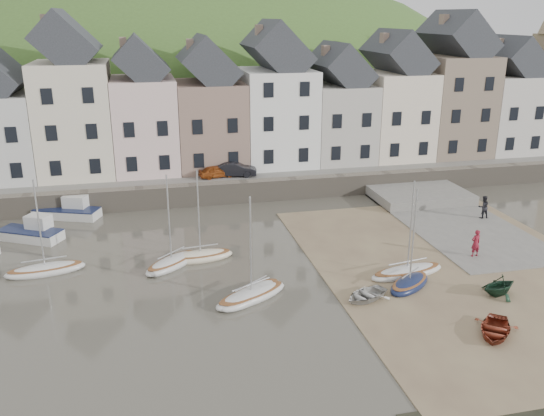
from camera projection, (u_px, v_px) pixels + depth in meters
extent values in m
plane|color=#464237|center=(295.00, 287.00, 33.92)|extent=(160.00, 160.00, 0.00)
cube|color=#3E5E25|center=(220.00, 154.00, 63.23)|extent=(90.00, 30.00, 1.50)
cube|color=slate|center=(237.00, 174.00, 52.36)|extent=(70.00, 7.00, 0.10)
cube|color=slate|center=(244.00, 191.00, 49.33)|extent=(70.00, 1.20, 1.80)
cube|color=brown|center=(462.00, 269.00, 36.24)|extent=(18.00, 26.00, 0.06)
cube|color=slate|center=(454.00, 222.00, 44.47)|extent=(8.00, 18.00, 0.12)
ellipsoid|color=#3E5E25|center=(169.00, 229.00, 94.03)|extent=(134.40, 84.00, 84.00)
cube|color=beige|center=(4.00, 136.00, 50.16)|extent=(5.80, 8.00, 7.50)
cube|color=beige|center=(76.00, 119.00, 51.06)|extent=(6.40, 8.00, 10.00)
cube|color=gray|center=(45.00, 23.00, 48.08)|extent=(0.60, 0.90, 1.40)
cube|color=beige|center=(145.00, 125.00, 52.58)|extent=(5.60, 8.00, 8.50)
cube|color=gray|center=(123.00, 45.00, 50.02)|extent=(0.60, 0.90, 1.40)
cube|color=#84695B|center=(210.00, 125.00, 53.92)|extent=(6.20, 8.00, 8.00)
cube|color=gray|center=(190.00, 47.00, 51.31)|extent=(0.60, 0.90, 1.40)
cube|color=white|center=(276.00, 117.00, 55.12)|extent=(6.60, 8.00, 9.00)
cube|color=gray|center=(259.00, 32.00, 52.27)|extent=(0.60, 0.90, 1.40)
cube|color=#B3AEA4|center=(337.00, 122.00, 56.69)|extent=(5.80, 8.00, 7.50)
cube|color=gray|center=(326.00, 53.00, 54.24)|extent=(0.60, 0.90, 1.40)
cube|color=beige|center=(393.00, 115.00, 57.79)|extent=(6.00, 8.00, 8.50)
cube|color=gray|center=(384.00, 40.00, 55.14)|extent=(0.60, 0.90, 1.40)
cube|color=#7E6D5B|center=(450.00, 105.00, 58.87)|extent=(6.40, 8.00, 10.00)
cube|color=gray|center=(444.00, 22.00, 55.89)|extent=(0.60, 0.90, 1.40)
cube|color=beige|center=(502.00, 113.00, 60.49)|extent=(5.80, 8.00, 8.00)
cube|color=gray|center=(498.00, 45.00, 57.97)|extent=(0.60, 0.90, 1.40)
ellipsoid|color=silver|center=(45.00, 270.00, 35.71)|extent=(5.02, 2.29, 0.84)
ellipsoid|color=brown|center=(45.00, 267.00, 35.64)|extent=(4.62, 2.09, 0.20)
cylinder|color=#B2B5B7|center=(39.00, 224.00, 34.72)|extent=(0.10, 0.10, 5.60)
cylinder|color=#B2B5B7|center=(44.00, 259.00, 35.47)|extent=(2.64, 0.52, 0.08)
ellipsoid|color=silver|center=(172.00, 264.00, 36.68)|extent=(4.23, 4.07, 0.84)
ellipsoid|color=brown|center=(171.00, 260.00, 36.61)|extent=(3.88, 3.73, 0.20)
cylinder|color=#B2B5B7|center=(169.00, 218.00, 35.69)|extent=(0.10, 0.10, 5.60)
cylinder|color=#B2B5B7|center=(171.00, 253.00, 36.44)|extent=(1.82, 1.69, 0.08)
ellipsoid|color=beige|center=(200.00, 257.00, 37.71)|extent=(4.50, 1.96, 0.84)
ellipsoid|color=brown|center=(200.00, 254.00, 37.64)|extent=(4.14, 1.78, 0.20)
cylinder|color=#B2B5B7|center=(199.00, 212.00, 36.72)|extent=(0.10, 0.10, 5.60)
cylinder|color=#B2B5B7|center=(200.00, 246.00, 37.47)|extent=(2.40, 0.34, 0.08)
ellipsoid|color=silver|center=(251.00, 295.00, 32.54)|extent=(4.73, 4.05, 0.84)
ellipsoid|color=brown|center=(251.00, 292.00, 32.47)|extent=(4.34, 3.71, 0.20)
cylinder|color=#B2B5B7|center=(251.00, 245.00, 31.54)|extent=(0.10, 0.10, 5.60)
cylinder|color=#B2B5B7|center=(251.00, 283.00, 32.30)|extent=(2.16, 1.63, 0.08)
ellipsoid|color=silver|center=(251.00, 296.00, 32.43)|extent=(4.99, 3.58, 0.84)
ellipsoid|color=brown|center=(251.00, 293.00, 32.36)|extent=(4.59, 3.28, 0.20)
cylinder|color=#B2B5B7|center=(251.00, 246.00, 31.44)|extent=(0.10, 0.10, 5.60)
cylinder|color=#B2B5B7|center=(251.00, 284.00, 32.19)|extent=(2.40, 1.31, 0.08)
ellipsoid|color=#141E40|center=(409.00, 284.00, 33.85)|extent=(3.86, 3.42, 0.84)
ellipsoid|color=brown|center=(410.00, 281.00, 33.78)|extent=(3.54, 3.13, 0.20)
cylinder|color=#B2B5B7|center=(413.00, 236.00, 32.86)|extent=(0.10, 0.10, 5.60)
cylinder|color=#B2B5B7|center=(410.00, 273.00, 33.61)|extent=(1.68, 1.29, 0.08)
ellipsoid|color=silver|center=(407.00, 272.00, 35.41)|extent=(5.31, 2.38, 0.84)
ellipsoid|color=brown|center=(407.00, 269.00, 35.34)|extent=(4.88, 2.17, 0.20)
cylinder|color=#B2B5B7|center=(411.00, 226.00, 34.41)|extent=(0.10, 0.10, 5.60)
cylinder|color=#B2B5B7|center=(408.00, 261.00, 35.17)|extent=(2.79, 0.58, 0.08)
cube|color=silver|center=(30.00, 235.00, 41.02)|extent=(4.87, 3.71, 0.70)
cube|color=#141E40|center=(30.00, 230.00, 40.90)|extent=(4.81, 3.71, 0.08)
cube|color=silver|center=(38.00, 222.00, 41.18)|extent=(1.99, 1.83, 1.00)
cube|color=silver|center=(67.00, 213.00, 45.51)|extent=(5.44, 3.49, 0.70)
cube|color=#141E40|center=(66.00, 209.00, 45.39)|extent=(5.36, 3.50, 0.08)
cube|color=silver|center=(76.00, 202.00, 45.66)|extent=(2.13, 1.78, 1.00)
imported|color=beige|center=(366.00, 295.00, 32.28)|extent=(3.38, 3.01, 0.58)
imported|color=#163221|center=(499.00, 285.00, 32.69)|extent=(2.77, 2.54, 1.24)
imported|color=maroon|center=(495.00, 329.00, 28.67)|extent=(3.58, 3.71, 0.63)
imported|color=maroon|center=(476.00, 243.00, 37.73)|extent=(0.72, 0.51, 1.85)
imported|color=black|center=(483.00, 207.00, 44.91)|extent=(0.89, 0.70, 1.81)
imported|color=#A14817|center=(217.00, 171.00, 50.83)|extent=(3.35, 1.83, 1.08)
imported|color=black|center=(235.00, 169.00, 51.15)|extent=(4.04, 2.12, 1.27)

